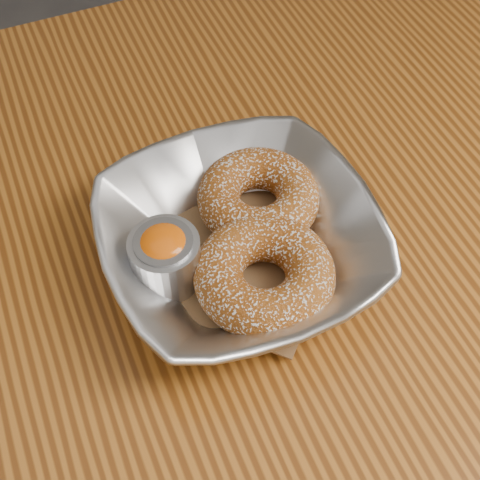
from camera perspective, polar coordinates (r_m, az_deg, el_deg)
name	(u,v)px	position (r m, az deg, el deg)	size (l,w,h in m)	color
table	(160,357)	(0.63, -6.84, -9.89)	(1.20, 0.80, 0.75)	brown
serving_bowl	(240,242)	(0.54, 0.00, -0.18)	(0.22, 0.22, 0.05)	#B5B7BC
parchment	(240,255)	(0.55, 0.00, -1.29)	(0.14, 0.14, 0.00)	brown
donut_back	(258,198)	(0.56, 1.56, 3.64)	(0.10, 0.10, 0.04)	brown
donut_front	(264,275)	(0.52, 2.09, -2.98)	(0.11, 0.11, 0.04)	brown
ramekin	(165,257)	(0.52, -6.38, -1.47)	(0.06, 0.06, 0.05)	#B5B7BC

